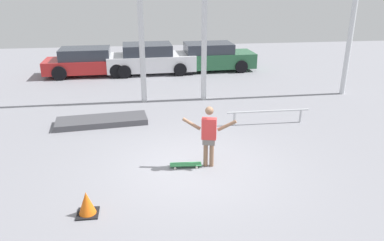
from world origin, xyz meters
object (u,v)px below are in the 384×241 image
manual_pad (102,121)px  traffic_cone (87,204)px  parked_car_white (150,59)px  parked_car_red (88,62)px  parked_car_green (211,57)px  grind_rail (268,113)px  skateboarder (209,133)px  skateboard (186,164)px

manual_pad → traffic_cone: traffic_cone is taller
parked_car_white → traffic_cone: size_ratio=8.62×
parked_car_red → parked_car_white: (2.91, 0.10, 0.05)m
parked_car_white → parked_car_green: 3.02m
manual_pad → parked_car_green: 8.39m
grind_rail → parked_car_green: parked_car_green is taller
skateboarder → parked_car_green: size_ratio=0.36×
parked_car_red → parked_car_white: parked_car_white is taller
skateboarder → manual_pad: (-2.86, 3.25, -0.77)m
skateboarder → grind_rail: 3.51m
manual_pad → skateboard: bearing=-54.6°
grind_rail → parked_car_white: bearing=115.2°
skateboarder → parked_car_green: 10.33m
parked_car_green → skateboarder: bearing=-103.0°
parked_car_red → grind_rail: bearing=-50.6°
parked_car_green → traffic_cone: size_ratio=8.67×
parked_car_white → traffic_cone: parked_car_white is taller
grind_rail → traffic_cone: bearing=-139.6°
grind_rail → parked_car_white: 8.20m
manual_pad → parked_car_white: size_ratio=0.66×
skateboarder → parked_car_white: 10.05m
skateboarder → parked_car_white: bearing=111.7°
skateboard → grind_rail: bearing=45.0°
skateboarder → parked_car_white: (-1.16, 9.98, -0.18)m
skateboard → manual_pad: bearing=129.0°
skateboard → parked_car_white: parked_car_white is taller
skateboard → grind_rail: size_ratio=0.30×
parked_car_red → parked_car_green: parked_car_green is taller
parked_car_red → parked_car_white: size_ratio=0.98×
skateboard → parked_car_green: size_ratio=0.18×
traffic_cone → skateboard: bearing=38.9°
skateboarder → parked_car_white: skateboarder is taller
manual_pad → parked_car_white: (1.70, 6.73, 0.58)m
skateboarder → parked_car_green: (1.85, 10.16, -0.20)m
manual_pad → parked_car_green: parked_car_green is taller
manual_pad → traffic_cone: bearing=-87.9°
parked_car_red → parked_car_green: size_ratio=0.98×
grind_rail → traffic_cone: size_ratio=5.36×
skateboard → parked_car_white: size_ratio=0.18×
skateboard → parked_car_green: parked_car_green is taller
parked_car_white → skateboarder: bearing=-85.7°
parked_car_green → traffic_cone: (-4.53, -11.85, -0.42)m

